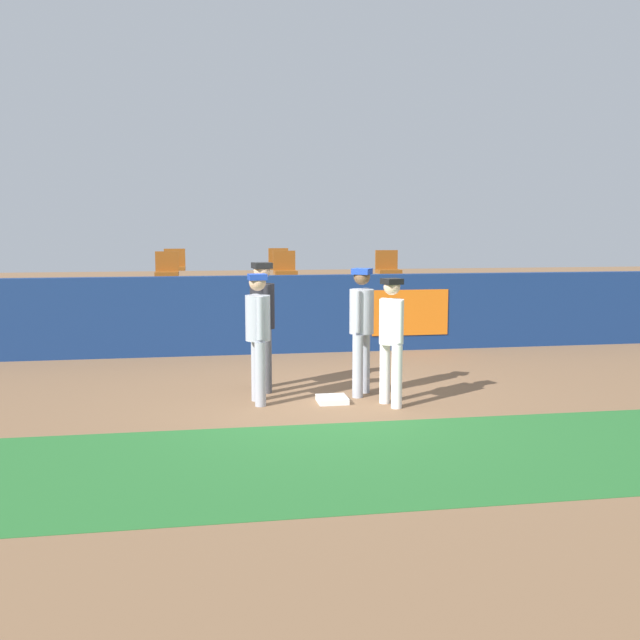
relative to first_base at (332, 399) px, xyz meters
The scene contains 14 objects.
ground_plane 0.21m from the first_base, 101.99° to the left, with size 60.00×60.00×0.00m, color brown.
grass_foreground_strip 2.45m from the first_base, 90.98° to the right, with size 18.00×2.80×0.01m, color #26662B.
first_base is the anchor object (origin of this frame).
player_fielder_home 1.23m from the first_base, 20.96° to the right, with size 0.40×0.56×1.70m.
player_runner_visitor 1.39m from the first_base, behind, with size 0.36×0.49×1.75m.
player_coach_visitor 1.17m from the first_base, 37.54° to the left, with size 0.47×0.47×1.79m.
player_umpire 1.61m from the first_base, 134.49° to the left, with size 0.42×0.51×1.86m.
field_wall 4.07m from the first_base, 90.44° to the left, with size 18.00×0.26×1.46m.
bleacher_platform 6.59m from the first_base, 90.37° to the left, with size 18.00×4.80×1.03m, color #59595E.
seat_front_left 6.12m from the first_base, 113.56° to the left, with size 0.46×0.44×0.84m.
seat_front_right 6.05m from the first_base, 68.04° to the left, with size 0.48×0.44×0.84m.
seat_front_center 5.64m from the first_base, 89.89° to the left, with size 0.46×0.44×0.84m.
seat_back_center 7.39m from the first_base, 89.33° to the left, with size 0.46×0.44×0.84m.
seat_back_left 7.74m from the first_base, 107.44° to the left, with size 0.47×0.44×0.84m.
Camera 1 is at (-1.71, -9.67, 2.37)m, focal length 40.85 mm.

